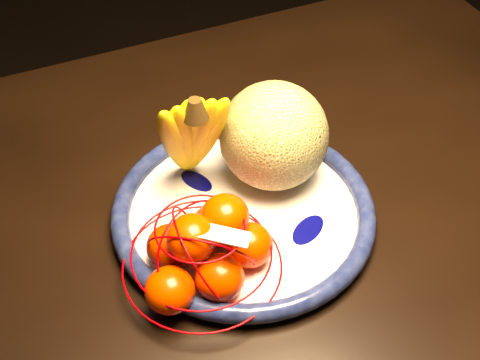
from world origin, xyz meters
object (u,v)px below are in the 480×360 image
cantaloupe (274,136)px  mandarin_bag (205,249)px  dining_table (179,261)px  fruit_bowl (243,212)px  banana_bunch (190,133)px

cantaloupe → mandarin_bag: (-0.16, -0.11, -0.04)m
dining_table → fruit_bowl: size_ratio=4.28×
cantaloupe → fruit_bowl: bearing=-148.7°
dining_table → fruit_bowl: 0.14m
fruit_bowl → cantaloupe: 0.12m
banana_bunch → fruit_bowl: bearing=-55.9°
fruit_bowl → mandarin_bag: mandarin_bag is taller
cantaloupe → banana_bunch: bearing=160.6°
dining_table → cantaloupe: cantaloupe is taller
mandarin_bag → dining_table: bearing=89.8°
cantaloupe → mandarin_bag: 0.20m
dining_table → fruit_bowl: bearing=-16.9°
dining_table → mandarin_bag: mandarin_bag is taller
fruit_bowl → mandarin_bag: bearing=-144.9°
cantaloupe → banana_bunch: (-0.11, 0.04, 0.02)m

